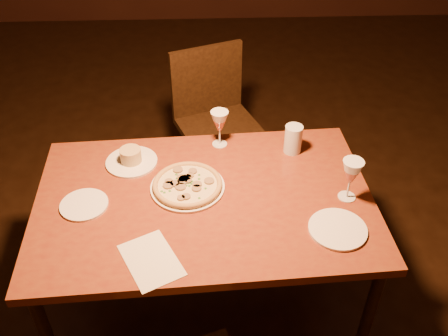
{
  "coord_description": "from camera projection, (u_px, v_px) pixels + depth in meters",
  "views": [
    {
      "loc": [
        0.09,
        -1.64,
        2.09
      ],
      "look_at": [
        0.16,
        -0.09,
        0.84
      ],
      "focal_mm": 40.0,
      "sensor_mm": 36.0,
      "label": 1
    }
  ],
  "objects": [
    {
      "name": "pizza_plate",
      "position": [
        187.0,
        185.0,
        2.05
      ],
      "size": [
        0.31,
        0.31,
        0.03
      ],
      "color": "white",
      "rests_on": "dining_table"
    },
    {
      "name": "chair_far",
      "position": [
        216.0,
        118.0,
        2.89
      ],
      "size": [
        0.56,
        0.56,
        0.89
      ],
      "rotation": [
        0.0,
        0.0,
        0.37
      ],
      "color": "black",
      "rests_on": "floor"
    },
    {
      "name": "water_tumbler",
      "position": [
        293.0,
        139.0,
        2.22
      ],
      "size": [
        0.08,
        0.08,
        0.13
      ],
      "primitive_type": "cylinder",
      "color": "silver",
      "rests_on": "dining_table"
    },
    {
      "name": "floor",
      "position": [
        193.0,
        284.0,
        2.59
      ],
      "size": [
        7.0,
        7.0,
        0.0
      ],
      "primitive_type": "plane",
      "color": "black",
      "rests_on": "ground"
    },
    {
      "name": "menu_card",
      "position": [
        151.0,
        260.0,
        1.76
      ],
      "size": [
        0.26,
        0.3,
        0.0
      ],
      "primitive_type": "cube",
      "rotation": [
        0.0,
        0.0,
        0.47
      ],
      "color": "silver",
      "rests_on": "dining_table"
    },
    {
      "name": "dining_table",
      "position": [
        205.0,
        209.0,
        2.06
      ],
      "size": [
        1.41,
        0.95,
        0.73
      ],
      "rotation": [
        0.0,
        0.0,
        0.05
      ],
      "color": "brown",
      "rests_on": "floor"
    },
    {
      "name": "side_plate_left",
      "position": [
        84.0,
        205.0,
        1.98
      ],
      "size": [
        0.19,
        0.19,
        0.01
      ],
      "primitive_type": "cylinder",
      "color": "white",
      "rests_on": "dining_table"
    },
    {
      "name": "ramekin_saucer",
      "position": [
        131.0,
        159.0,
        2.18
      ],
      "size": [
        0.23,
        0.23,
        0.07
      ],
      "color": "white",
      "rests_on": "dining_table"
    },
    {
      "name": "side_plate_near",
      "position": [
        338.0,
        229.0,
        1.87
      ],
      "size": [
        0.22,
        0.22,
        0.01
      ],
      "primitive_type": "cylinder",
      "color": "white",
      "rests_on": "dining_table"
    },
    {
      "name": "wine_glass_far",
      "position": [
        220.0,
        128.0,
        2.25
      ],
      "size": [
        0.08,
        0.08,
        0.18
      ],
      "primitive_type": null,
      "color": "#C76553",
      "rests_on": "dining_table"
    },
    {
      "name": "wine_glass_right",
      "position": [
        350.0,
        180.0,
        1.96
      ],
      "size": [
        0.08,
        0.08,
        0.18
      ],
      "primitive_type": null,
      "color": "#C76553",
      "rests_on": "dining_table"
    }
  ]
}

